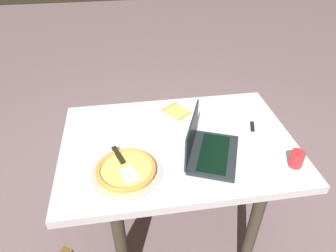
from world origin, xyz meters
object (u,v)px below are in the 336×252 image
at_px(pizza_tray, 126,170).
at_px(table_knife, 252,123).
at_px(laptop, 207,148).
at_px(dining_table, 178,154).
at_px(drink_cup, 297,159).
at_px(pizza_plate, 177,113).

bearing_deg(pizza_tray, table_knife, 21.39).
relative_size(laptop, table_knife, 1.95).
bearing_deg(laptop, dining_table, 133.53).
xyz_separation_m(dining_table, pizza_tray, (-0.29, -0.20, 0.12)).
bearing_deg(dining_table, pizza_tray, -145.62).
distance_m(table_knife, drink_cup, 0.37).
relative_size(dining_table, pizza_tray, 3.64).
xyz_separation_m(table_knife, drink_cup, (0.08, -0.36, 0.04)).
xyz_separation_m(dining_table, table_knife, (0.46, 0.09, 0.10)).
height_order(dining_table, laptop, laptop).
relative_size(laptop, drink_cup, 4.71).
height_order(pizza_tray, table_knife, pizza_tray).
bearing_deg(drink_cup, pizza_plate, 133.89).
xyz_separation_m(dining_table, pizza_plate, (0.04, 0.25, 0.11)).
distance_m(pizza_plate, table_knife, 0.45).
xyz_separation_m(laptop, table_knife, (0.33, 0.22, -0.04)).
bearing_deg(drink_cup, table_knife, 101.92).
bearing_deg(dining_table, laptop, -46.47).
bearing_deg(pizza_plate, table_knife, -19.81).
relative_size(table_knife, drink_cup, 2.42).
height_order(pizza_plate, table_knife, pizza_plate).
relative_size(dining_table, drink_cup, 14.78).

